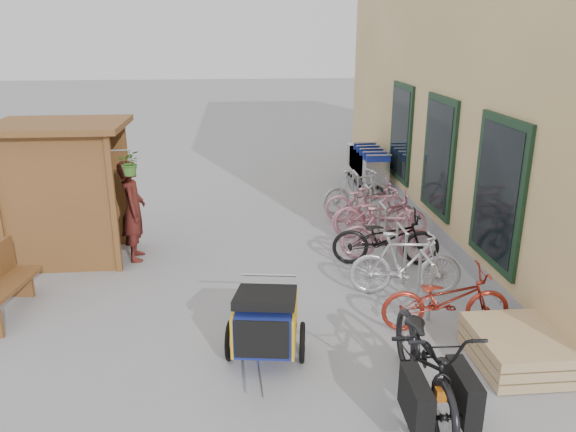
{
  "coord_description": "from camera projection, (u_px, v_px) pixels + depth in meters",
  "views": [
    {
      "loc": [
        -0.28,
        -7.0,
        3.85
      ],
      "look_at": [
        0.5,
        1.5,
        1.0
      ],
      "focal_mm": 35.0,
      "sensor_mm": 36.0,
      "label": 1
    }
  ],
  "objects": [
    {
      "name": "bike_6",
      "position": [
        366.0,
        201.0,
        11.7
      ],
      "size": [
        1.73,
        0.71,
        0.89
      ],
      "primitive_type": "imported",
      "rotation": [
        0.0,
        0.0,
        1.5
      ],
      "color": "pink",
      "rests_on": "ground"
    },
    {
      "name": "building",
      "position": [
        564.0,
        47.0,
        11.56
      ],
      "size": [
        6.07,
        13.0,
        7.0
      ],
      "color": "#DAB77D",
      "rests_on": "ground"
    },
    {
      "name": "bike_4",
      "position": [
        379.0,
        215.0,
        10.71
      ],
      "size": [
        1.89,
        0.95,
        0.95
      ],
      "primitive_type": "imported",
      "rotation": [
        0.0,
        0.0,
        1.39
      ],
      "color": "pink",
      "rests_on": "ground"
    },
    {
      "name": "bike_rack",
      "position": [
        382.0,
        223.0,
        10.16
      ],
      "size": [
        0.05,
        5.35,
        0.86
      ],
      "color": "#A5A8AD",
      "rests_on": "ground"
    },
    {
      "name": "pallet_stack",
      "position": [
        517.0,
        348.0,
        6.73
      ],
      "size": [
        1.0,
        1.2,
        0.4
      ],
      "color": "tan",
      "rests_on": "ground"
    },
    {
      "name": "ground",
      "position": [
        262.0,
        318.0,
        7.85
      ],
      "size": [
        80.0,
        80.0,
        0.0
      ],
      "primitive_type": "plane",
      "color": "gray"
    },
    {
      "name": "bike_7",
      "position": [
        357.0,
        191.0,
        12.24
      ],
      "size": [
        1.69,
        0.91,
        0.98
      ],
      "primitive_type": "imported",
      "rotation": [
        0.0,
        0.0,
        1.86
      ],
      "color": "#BAB9BE",
      "rests_on": "ground"
    },
    {
      "name": "bike_5",
      "position": [
        375.0,
        212.0,
        10.83
      ],
      "size": [
        1.68,
        0.6,
        0.99
      ],
      "primitive_type": "imported",
      "rotation": [
        0.0,
        0.0,
        1.65
      ],
      "color": "pink",
      "rests_on": "ground"
    },
    {
      "name": "bike_2",
      "position": [
        386.0,
        238.0,
        9.53
      ],
      "size": [
        1.89,
        0.87,
        0.96
      ],
      "primitive_type": "imported",
      "rotation": [
        0.0,
        0.0,
        1.44
      ],
      "color": "black",
      "rests_on": "ground"
    },
    {
      "name": "bike_1",
      "position": [
        405.0,
        264.0,
        8.41
      ],
      "size": [
        1.73,
        0.69,
        1.01
      ],
      "primitive_type": "imported",
      "rotation": [
        0.0,
        0.0,
        1.44
      ],
      "color": "#BAB9BE",
      "rests_on": "ground"
    },
    {
      "name": "bike_3",
      "position": [
        387.0,
        234.0,
        9.69
      ],
      "size": [
        1.66,
        0.74,
        0.96
      ],
      "primitive_type": "imported",
      "rotation": [
        0.0,
        0.0,
        1.39
      ],
      "color": "pink",
      "rests_on": "ground"
    },
    {
      "name": "shopping_carts",
      "position": [
        367.0,
        162.0,
        14.3
      ],
      "size": [
        0.6,
        2.4,
        1.08
      ],
      "color": "silver",
      "rests_on": "ground"
    },
    {
      "name": "cargo_bike",
      "position": [
        426.0,
        360.0,
        5.88
      ],
      "size": [
        0.81,
        2.16,
        1.13
      ],
      "rotation": [
        0.0,
        0.0,
        -0.03
      ],
      "color": "black",
      "rests_on": "ground"
    },
    {
      "name": "kiosk",
      "position": [
        59.0,
        173.0,
        9.41
      ],
      "size": [
        2.49,
        1.65,
        2.4
      ],
      "color": "brown",
      "rests_on": "ground"
    },
    {
      "name": "bike_0",
      "position": [
        446.0,
        299.0,
        7.43
      ],
      "size": [
        1.74,
        0.7,
        0.9
      ],
      "primitive_type": "imported",
      "rotation": [
        0.0,
        0.0,
        1.51
      ],
      "color": "maroon",
      "rests_on": "ground"
    },
    {
      "name": "child_trailer",
      "position": [
        266.0,
        320.0,
        6.74
      ],
      "size": [
        1.01,
        1.64,
        0.95
      ],
      "rotation": [
        0.0,
        0.0,
        -0.15
      ],
      "color": "navy",
      "rests_on": "ground"
    },
    {
      "name": "person_kiosk",
      "position": [
        133.0,
        211.0,
        9.64
      ],
      "size": [
        0.49,
        0.69,
        1.77
      ],
      "primitive_type": "imported",
      "rotation": [
        0.0,
        0.0,
        1.68
      ],
      "color": "maroon",
      "rests_on": "ground"
    }
  ]
}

